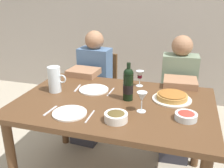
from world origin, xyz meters
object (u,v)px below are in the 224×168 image
Objects in this scene: wine_bottle at (128,84)px; chair_left at (99,86)px; wine_glass_right_diner at (140,75)px; salad_bowl at (186,116)px; diner_right at (178,93)px; dining_table at (114,112)px; wine_glass_left_diner at (142,98)px; dinner_plate_left_setting at (94,90)px; water_pitcher at (55,81)px; olive_bowl at (116,116)px; chair_right at (177,95)px; dinner_plate_right_setting at (70,113)px; diner_left at (91,83)px; baked_tart at (172,96)px.

wine_bottle is 0.34× the size of chair_left.
chair_left is at bearing 136.55° from wine_glass_right_diner.
salad_bowl is at bearing 136.39° from chair_left.
chair_left is at bearing -19.90° from diner_right.
diner_right reaches higher than dining_table.
dining_table is at bearing 154.46° from wine_glass_left_diner.
diner_right is at bearing 40.03° from wine_glass_right_diner.
dining_table is at bearing 119.48° from chair_left.
dining_table is 1.29× the size of diner_right.
dining_table is at bearing -35.75° from dinner_plate_left_setting.
wine_glass_left_diner is at bearing -25.54° from dining_table.
olive_bowl is at bearing -28.65° from water_pitcher.
salad_bowl is 1.08m from chair_right.
dinner_plate_right_setting is (-0.33, -0.35, -0.12)m from wine_bottle.
wine_glass_left_diner is at bearing 174.20° from salad_bowl.
dinner_plate_left_setting is at bearing 125.57° from olive_bowl.
diner_right reaches higher than wine_glass_right_diner.
olive_bowl is at bearing -92.15° from wine_glass_right_diner.
dinner_plate_left_setting is at bearing 89.06° from dinner_plate_right_setting.
salad_bowl is 1.47m from chair_left.
water_pitcher is 0.90× the size of dinner_plate_right_setting.
diner_left is at bearing 102.95° from dinner_plate_right_setting.
dining_table is at bearing 51.23° from diner_right.
water_pitcher is at bearing 174.67° from dining_table.
wine_glass_right_diner is at bearing 36.18° from diner_right.
olive_bowl is 0.33m from dinner_plate_right_setting.
olive_bowl is 0.56m from dinner_plate_left_setting.
wine_bottle reaches higher than dinner_plate_left_setting.
dining_table is 1.72× the size of chair_left.
chair_left is (-0.54, 0.86, -0.39)m from wine_bottle.
chair_right is (0.67, 0.73, -0.27)m from dinner_plate_left_setting.
salad_bowl is at bearing -21.83° from dinner_plate_left_setting.
diner_right is at bearing 86.02° from baked_tart.
wine_glass_right_diner is at bearing 156.00° from diner_left.
wine_bottle is 1.09m from chair_left.
salad_bowl is 0.13× the size of diner_left.
diner_right is (0.33, 0.28, -0.24)m from wine_glass_right_diner.
chair_right is 0.26m from diner_right.
wine_bottle reaches higher than olive_bowl.
diner_left is 1.00× the size of diner_right.
olive_bowl is at bearing -125.86° from baked_tart.
diner_right is at bearing 55.08° from dining_table.
wine_glass_right_diner is 0.76m from dinner_plate_right_setting.
wine_glass_left_diner is at bearing 69.81° from diner_right.
diner_left reaches higher than water_pitcher.
wine_glass_left_diner is at bearing -125.57° from baked_tart.
salad_bowl is 0.82m from diner_right.
olive_bowl is at bearing 69.91° from chair_right.
olive_bowl is 0.62× the size of dinner_plate_left_setting.
dining_table is 10.25× the size of wine_glass_left_diner.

